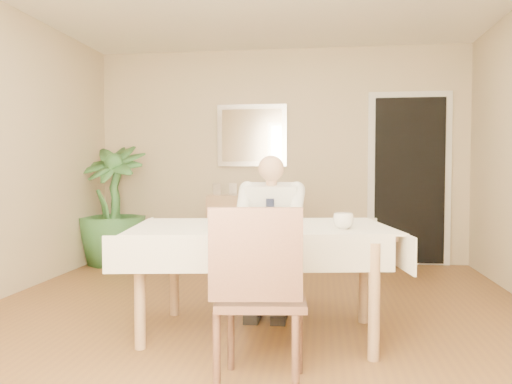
# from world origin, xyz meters

# --- Properties ---
(room) EXTENTS (5.00, 5.02, 2.60)m
(room) POSITION_xyz_m (0.00, 0.00, 1.30)
(room) COLOR brown
(room) RESTS_ON ground
(window) EXTENTS (1.34, 0.04, 1.44)m
(window) POSITION_xyz_m (0.00, -2.47, 1.45)
(window) COLOR white
(window) RESTS_ON room
(doorway) EXTENTS (0.96, 0.07, 2.10)m
(doorway) POSITION_xyz_m (1.55, 2.46, 1.00)
(doorway) COLOR white
(doorway) RESTS_ON ground
(mirror) EXTENTS (0.86, 0.04, 0.76)m
(mirror) POSITION_xyz_m (-0.33, 2.47, 1.55)
(mirror) COLOR silver
(mirror) RESTS_ON room
(dining_table) EXTENTS (1.88, 1.29, 0.75)m
(dining_table) POSITION_xyz_m (0.12, -0.28, 0.67)
(dining_table) COLOR #A57956
(dining_table) RESTS_ON ground
(chair_far) EXTENTS (0.42, 0.42, 0.84)m
(chair_far) POSITION_xyz_m (0.12, 0.60, 0.47)
(chair_far) COLOR #3C2518
(chair_far) RESTS_ON ground
(chair_near) EXTENTS (0.50, 0.50, 0.95)m
(chair_near) POSITION_xyz_m (0.21, -1.17, 0.54)
(chair_near) COLOR #3C2518
(chair_near) RESTS_ON ground
(seated_man) EXTENTS (0.48, 0.72, 1.24)m
(seated_man) POSITION_xyz_m (0.12, 0.32, 0.69)
(seated_man) COLOR white
(seated_man) RESTS_ON ground
(plate) EXTENTS (0.26, 0.26, 0.02)m
(plate) POSITION_xyz_m (0.09, -0.07, 0.76)
(plate) COLOR white
(plate) RESTS_ON dining_table
(food) EXTENTS (0.14, 0.14, 0.06)m
(food) POSITION_xyz_m (0.09, -0.07, 0.78)
(food) COLOR olive
(food) RESTS_ON dining_table
(knife) EXTENTS (0.01, 0.13, 0.01)m
(knife) POSITION_xyz_m (0.13, -0.13, 0.78)
(knife) COLOR silver
(knife) RESTS_ON dining_table
(fork) EXTENTS (0.01, 0.13, 0.01)m
(fork) POSITION_xyz_m (0.05, -0.13, 0.78)
(fork) COLOR silver
(fork) RESTS_ON dining_table
(coffee_mug) EXTENTS (0.15, 0.15, 0.10)m
(coffee_mug) POSITION_xyz_m (0.66, -0.42, 0.80)
(coffee_mug) COLOR white
(coffee_mug) RESTS_ON dining_table
(sideboard) EXTENTS (1.06, 0.45, 0.82)m
(sideboard) POSITION_xyz_m (-0.33, 2.32, 0.41)
(sideboard) COLOR #A57956
(sideboard) RESTS_ON ground
(photo_frame_left) EXTENTS (0.10, 0.02, 0.14)m
(photo_frame_left) POSITION_xyz_m (-0.76, 2.39, 0.89)
(photo_frame_left) COLOR silver
(photo_frame_left) RESTS_ON sideboard
(photo_frame_center) EXTENTS (0.10, 0.02, 0.14)m
(photo_frame_center) POSITION_xyz_m (-0.56, 2.39, 0.89)
(photo_frame_center) COLOR silver
(photo_frame_center) RESTS_ON sideboard
(photo_frame_right) EXTENTS (0.10, 0.02, 0.14)m
(photo_frame_right) POSITION_xyz_m (-0.23, 2.34, 0.89)
(photo_frame_right) COLOR silver
(photo_frame_right) RESTS_ON sideboard
(potted_palm) EXTENTS (0.89, 0.89, 1.42)m
(potted_palm) POSITION_xyz_m (-1.95, 2.01, 0.71)
(potted_palm) COLOR #2D5C29
(potted_palm) RESTS_ON ground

